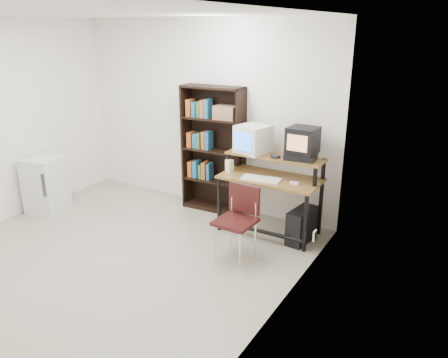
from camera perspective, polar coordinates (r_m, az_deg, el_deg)
The scene contains 18 objects.
floor at distance 5.17m, azimuth -14.74°, elevation -10.09°, with size 4.00×4.00×0.01m, color #A9A28C.
ceiling at distance 4.54m, azimuth -17.67°, elevation 20.01°, with size 4.00×4.00×0.01m, color white.
back_wall at distance 6.19m, azimuth -2.61°, elevation 8.30°, with size 4.00×0.01×2.60m, color white.
right_wall at distance 3.56m, azimuth 6.90°, elevation -0.14°, with size 0.01×4.00×2.60m, color white.
computer_desk at distance 5.40m, azimuth 6.14°, elevation -0.14°, with size 1.23×0.62×0.98m.
crt_monitor at distance 5.49m, azimuth 3.82°, elevation 5.20°, with size 0.44×0.44×0.35m.
vcr at distance 5.27m, azimuth 9.99°, elevation 2.83°, with size 0.36×0.26×0.08m, color black.
crt_tv at distance 5.26m, azimuth 10.23°, elevation 5.00°, with size 0.34×0.34×0.31m.
cd_spindle at distance 5.29m, azimuth 6.73°, elevation 2.89°, with size 0.12×0.12×0.05m, color #26262B.
keyboard at distance 5.27m, azimuth 4.85°, elevation -0.07°, with size 0.47×0.21×0.04m, color silver.
mousepad at distance 5.18m, azimuth 9.13°, elevation -0.76°, with size 0.22×0.18×0.01m, color black.
mouse at distance 5.17m, azimuth 9.15°, elevation -0.59°, with size 0.10×0.06×0.03m, color white.
desk_speaker at distance 5.54m, azimuth 0.71°, elevation 1.70°, with size 0.08×0.07×0.17m, color silver.
pc_tower at distance 5.37m, azimuth 10.11°, elevation -6.01°, with size 0.20×0.45×0.42m, color black.
school_chair at distance 4.87m, azimuth 1.92°, elevation -4.63°, with size 0.43×0.43×0.82m.
bookshelf at distance 6.04m, azimuth -1.34°, elevation 4.08°, with size 0.89×0.34×1.74m.
mini_fridge at distance 6.57m, azimuth -22.26°, elevation -0.72°, with size 0.54×0.54×0.78m.
wall_outlet at distance 4.95m, azimuth 11.77°, elevation -7.25°, with size 0.02×0.08×0.12m, color beige.
Camera 1 is at (3.33, -3.09, 2.47)m, focal length 35.00 mm.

